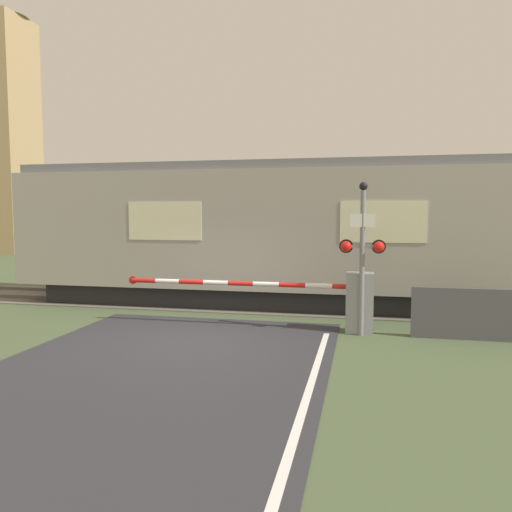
% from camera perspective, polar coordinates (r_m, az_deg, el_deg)
% --- Properties ---
extents(ground_plane, '(80.00, 80.00, 0.00)m').
position_cam_1_polar(ground_plane, '(10.83, -6.84, -9.42)').
color(ground_plane, '#475638').
extents(track_bed, '(36.00, 3.20, 0.13)m').
position_cam_1_polar(track_bed, '(14.87, -1.39, -5.35)').
color(track_bed, '#666056').
rests_on(track_bed, ground_plane).
extents(train, '(20.96, 2.96, 4.08)m').
position_cam_1_polar(train, '(14.24, 14.07, 2.40)').
color(train, black).
rests_on(train, ground_plane).
extents(crossing_barrier, '(5.88, 0.44, 1.36)m').
position_cam_1_polar(crossing_barrier, '(11.43, 9.58, -4.92)').
color(crossing_barrier, gray).
rests_on(crossing_barrier, ground_plane).
extents(signal_post, '(0.99, 0.26, 3.34)m').
position_cam_1_polar(signal_post, '(11.03, 12.05, 0.78)').
color(signal_post, gray).
rests_on(signal_post, ground_plane).
extents(distant_building, '(3.72, 3.72, 16.19)m').
position_cam_1_polar(distant_building, '(38.11, -26.81, 12.71)').
color(distant_building, tan).
rests_on(distant_building, ground_plane).
extents(roadside_fence, '(2.81, 0.06, 1.10)m').
position_cam_1_polar(roadside_fence, '(11.53, 24.31, -6.15)').
color(roadside_fence, '#4C4C51').
rests_on(roadside_fence, ground_plane).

